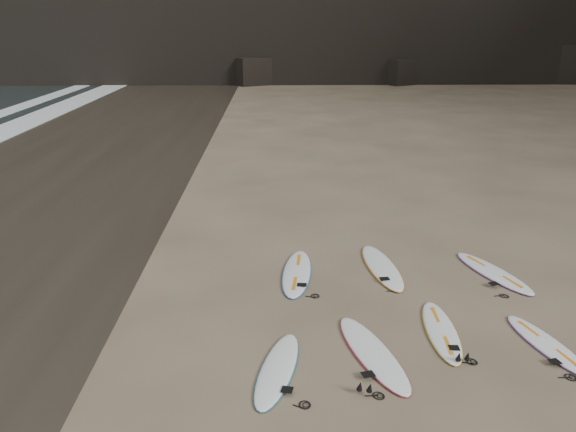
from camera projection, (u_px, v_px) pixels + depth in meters
The scene contains 9 objects.
ground at pixel (469, 331), 10.98m from camera, with size 240.00×240.00×0.00m, color #897559.
wet_sand at pixel (18, 190), 20.10m from camera, with size 12.00×200.00×0.01m, color #383026.
surfboard_0 at pixel (277, 369), 9.74m from camera, with size 0.56×2.33×0.08m, color white.
surfboard_1 at pixel (373, 352), 10.20m from camera, with size 0.64×2.66×0.10m, color white.
surfboard_2 at pixel (441, 331), 10.93m from camera, with size 0.57×2.36×0.09m, color white.
surfboard_3 at pixel (547, 344), 10.47m from camera, with size 0.54×2.25×0.08m, color white.
surfboard_5 at pixel (297, 272), 13.43m from camera, with size 0.64×2.68×0.10m, color white.
surfboard_6 at pixel (382, 267), 13.75m from camera, with size 0.66×2.74×0.10m, color white.
surfboard_7 at pixel (493, 272), 13.44m from camera, with size 0.62×2.59×0.09m, color white.
Camera 1 is at (-3.79, -9.52, 5.76)m, focal length 35.00 mm.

